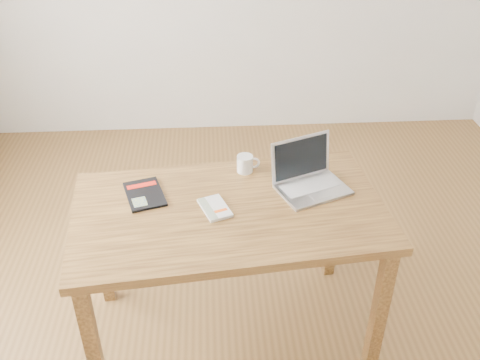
{
  "coord_description": "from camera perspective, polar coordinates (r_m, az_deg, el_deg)",
  "views": [
    {
      "loc": [
        -0.26,
        -2.01,
        2.09
      ],
      "look_at": [
        -0.15,
        -0.12,
        0.85
      ],
      "focal_mm": 40.0,
      "sensor_mm": 36.0,
      "label": 1
    }
  ],
  "objects": [
    {
      "name": "white_guidebook",
      "position": [
        2.26,
        -2.7,
        -3.0
      ],
      "size": [
        0.15,
        0.19,
        0.01
      ],
      "rotation": [
        0.0,
        0.0,
        0.35
      ],
      "color": "beige",
      "rests_on": "desk"
    },
    {
      "name": "black_guidebook",
      "position": [
        2.38,
        -10.14,
        -1.49
      ],
      "size": [
        0.21,
        0.26,
        0.01
      ],
      "rotation": [
        0.0,
        0.0,
        0.29
      ],
      "color": "black",
      "rests_on": "desk"
    },
    {
      "name": "laptop",
      "position": [
        2.4,
        7.32,
        0.25
      ],
      "size": [
        0.36,
        0.33,
        0.21
      ],
      "rotation": [
        0.0,
        0.0,
        0.39
      ],
      "color": "silver",
      "rests_on": "desk"
    },
    {
      "name": "room",
      "position": [
        2.15,
        1.92,
        13.22
      ],
      "size": [
        4.04,
        4.04,
        2.7
      ],
      "color": "brown",
      "rests_on": "ground"
    },
    {
      "name": "coffee_mug",
      "position": [
        2.49,
        0.59,
        1.79
      ],
      "size": [
        0.11,
        0.08,
        0.08
      ],
      "rotation": [
        0.0,
        0.0,
        0.1
      ],
      "color": "white",
      "rests_on": "desk"
    },
    {
      "name": "desk",
      "position": [
        2.32,
        -1.14,
        -4.77
      ],
      "size": [
        1.39,
        0.89,
        0.75
      ],
      "rotation": [
        0.0,
        0.0,
        0.1
      ],
      "color": "brown",
      "rests_on": "ground"
    }
  ]
}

